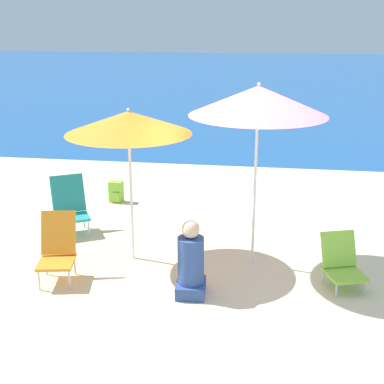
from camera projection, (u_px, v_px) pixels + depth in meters
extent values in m
plane|color=beige|center=(249.00, 271.00, 7.07)|extent=(60.00, 60.00, 0.00)
cube|color=#1E5699|center=(270.00, 76.00, 30.77)|extent=(60.00, 40.00, 0.01)
cylinder|color=white|center=(255.00, 193.00, 6.97)|extent=(0.04, 0.04, 2.04)
cone|color=pink|center=(258.00, 101.00, 6.60)|extent=(1.74, 1.74, 0.37)
sphere|color=white|center=(259.00, 84.00, 6.53)|extent=(0.04, 0.04, 0.04)
cylinder|color=white|center=(131.00, 198.00, 7.19)|extent=(0.04, 0.04, 1.76)
cone|color=orange|center=(128.00, 122.00, 6.87)|extent=(1.65, 1.65, 0.29)
sphere|color=white|center=(128.00, 110.00, 6.81)|extent=(0.04, 0.04, 0.04)
cylinder|color=silver|center=(60.00, 232.00, 8.00)|extent=(0.02, 0.02, 0.26)
cylinder|color=silver|center=(89.00, 229.00, 8.15)|extent=(0.02, 0.02, 0.26)
cylinder|color=silver|center=(57.00, 224.00, 8.35)|extent=(0.02, 0.02, 0.26)
cylinder|color=silver|center=(84.00, 220.00, 8.50)|extent=(0.02, 0.02, 0.26)
cube|color=teal|center=(72.00, 217.00, 8.20)|extent=(0.67, 0.65, 0.04)
cube|color=teal|center=(68.00, 193.00, 8.31)|extent=(0.55, 0.45, 0.56)
cylinder|color=silver|center=(336.00, 291.00, 6.39)|extent=(0.02, 0.02, 0.17)
cylinder|color=silver|center=(365.00, 288.00, 6.45)|extent=(0.02, 0.02, 0.17)
cylinder|color=silver|center=(323.00, 276.00, 6.76)|extent=(0.02, 0.02, 0.17)
cylinder|color=silver|center=(351.00, 274.00, 6.82)|extent=(0.02, 0.02, 0.17)
cube|color=#8ECC3D|center=(345.00, 274.00, 6.57)|extent=(0.56, 0.57, 0.04)
cube|color=#8ECC3D|center=(338.00, 249.00, 6.71)|extent=(0.48, 0.32, 0.43)
cylinder|color=silver|center=(39.00, 281.00, 6.54)|extent=(0.02, 0.02, 0.26)
cylinder|color=silver|center=(69.00, 280.00, 6.56)|extent=(0.02, 0.02, 0.26)
cylinder|color=silver|center=(46.00, 266.00, 6.93)|extent=(0.02, 0.02, 0.26)
cylinder|color=silver|center=(75.00, 265.00, 6.95)|extent=(0.02, 0.02, 0.26)
cube|color=orange|center=(57.00, 262.00, 6.70)|extent=(0.52, 0.56, 0.04)
cube|color=orange|center=(58.00, 232.00, 6.84)|extent=(0.47, 0.31, 0.54)
cube|color=#334C8C|center=(191.00, 288.00, 6.47)|extent=(0.37, 0.43, 0.16)
cylinder|color=#334C8C|center=(191.00, 260.00, 6.35)|extent=(0.32, 0.32, 0.58)
sphere|color=beige|center=(191.00, 229.00, 6.23)|extent=(0.21, 0.21, 0.21)
cube|color=#8ECC3D|center=(116.00, 192.00, 9.68)|extent=(0.24, 0.16, 0.38)
cube|color=#8ECC3D|center=(115.00, 197.00, 9.62)|extent=(0.17, 0.03, 0.17)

